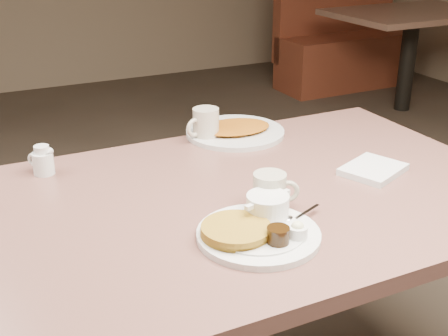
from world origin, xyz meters
name	(u,v)px	position (x,y,z in m)	size (l,w,h in m)	color
diner_table	(227,256)	(0.00, 0.00, 0.58)	(1.50, 0.90, 0.75)	#84564C
main_plate	(258,227)	(-0.03, -0.20, 0.77)	(0.35, 0.33, 0.07)	white
coffee_mug_near	(271,191)	(0.06, -0.10, 0.80)	(0.12, 0.10, 0.09)	#B4AE98
napkin	(373,169)	(0.42, -0.04, 0.76)	(0.20, 0.18, 0.02)	silver
coffee_mug_far	(205,125)	(0.11, 0.39, 0.80)	(0.12, 0.10, 0.10)	#BDB29E
creamer_right	(43,161)	(-0.38, 0.34, 0.79)	(0.07, 0.08, 0.08)	silver
hash_plate	(235,130)	(0.22, 0.39, 0.76)	(0.33, 0.33, 0.04)	silver
booth_back_right	(349,40)	(2.57, 2.88, 0.41)	(1.20, 1.41, 1.12)	brown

